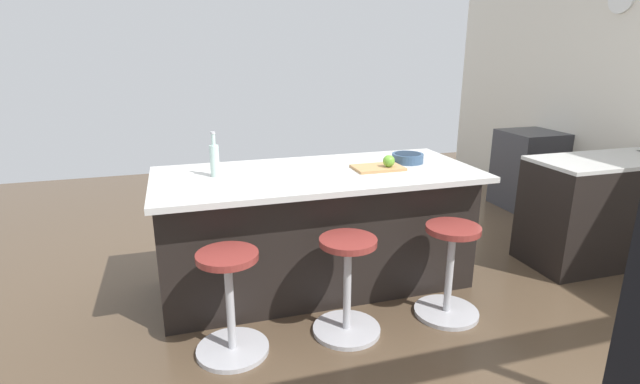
# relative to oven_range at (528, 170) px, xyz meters

# --- Properties ---
(ground_plane) EXTENTS (7.68, 7.68, 0.00)m
(ground_plane) POSITION_rel_oven_range_xyz_m (2.60, 0.99, -0.44)
(ground_plane) COLOR brown
(sink_cabinet) EXTENTS (2.11, 0.60, 1.18)m
(sink_cabinet) POSITION_rel_oven_range_xyz_m (-0.00, 1.41, 0.02)
(sink_cabinet) COLOR black
(sink_cabinet) RESTS_ON ground_plane
(oven_range) EXTENTS (0.60, 0.61, 0.87)m
(oven_range) POSITION_rel_oven_range_xyz_m (0.00, 0.00, 0.00)
(oven_range) COLOR #38383D
(oven_range) RESTS_ON ground_plane
(kitchen_island) EXTENTS (2.32, 1.03, 0.92)m
(kitchen_island) POSITION_rel_oven_range_xyz_m (2.86, 1.13, 0.03)
(kitchen_island) COLOR black
(kitchen_island) RESTS_ON ground_plane
(stool_by_window) EXTENTS (0.44, 0.44, 0.65)m
(stool_by_window) POSITION_rel_oven_range_xyz_m (2.12, 1.82, -0.13)
(stool_by_window) COLOR #B7B7BC
(stool_by_window) RESTS_ON ground_plane
(stool_middle) EXTENTS (0.44, 0.44, 0.65)m
(stool_middle) POSITION_rel_oven_range_xyz_m (2.86, 1.82, -0.13)
(stool_middle) COLOR #B7B7BC
(stool_middle) RESTS_ON ground_plane
(stool_near_camera) EXTENTS (0.44, 0.44, 0.65)m
(stool_near_camera) POSITION_rel_oven_range_xyz_m (3.60, 1.82, -0.13)
(stool_near_camera) COLOR #B7B7BC
(stool_near_camera) RESTS_ON ground_plane
(cutting_board) EXTENTS (0.36, 0.24, 0.02)m
(cutting_board) POSITION_rel_oven_range_xyz_m (2.41, 1.22, 0.49)
(cutting_board) COLOR tan
(cutting_board) RESTS_ON kitchen_island
(apple_green) EXTENTS (0.09, 0.09, 0.09)m
(apple_green) POSITION_rel_oven_range_xyz_m (2.35, 1.26, 0.54)
(apple_green) COLOR #609E2D
(apple_green) RESTS_ON cutting_board
(water_bottle) EXTENTS (0.06, 0.06, 0.31)m
(water_bottle) POSITION_rel_oven_range_xyz_m (3.58, 1.09, 0.60)
(water_bottle) COLOR silver
(water_bottle) RESTS_ON kitchen_island
(fruit_bowl) EXTENTS (0.24, 0.24, 0.07)m
(fruit_bowl) POSITION_rel_oven_range_xyz_m (2.11, 1.10, 0.52)
(fruit_bowl) COLOR #334C6B
(fruit_bowl) RESTS_ON kitchen_island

